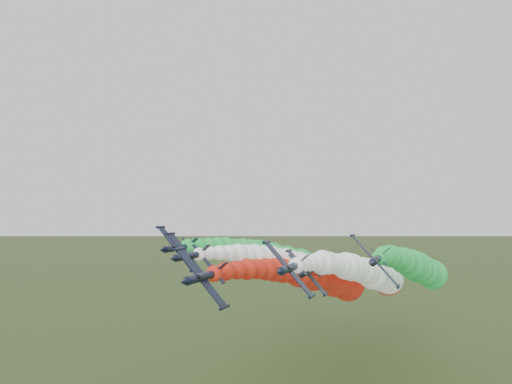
{
  "coord_description": "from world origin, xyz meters",
  "views": [
    {
      "loc": [
        32.18,
        -79.37,
        43.95
      ],
      "look_at": [
        3.95,
        1.69,
        47.77
      ],
      "focal_mm": 35.0,
      "sensor_mm": 36.0,
      "label": 1
    }
  ],
  "objects_px": {
    "jet_outer_right": "(418,268)",
    "jet_trail": "(371,275)",
    "jet_inner_left": "(299,265)",
    "jet_outer_left": "(286,259)",
    "jet_lead": "(323,279)",
    "jet_inner_right": "(369,273)"
  },
  "relations": [
    {
      "from": "jet_outer_right",
      "to": "jet_trail",
      "type": "relative_size",
      "value": 0.99
    },
    {
      "from": "jet_inner_left",
      "to": "jet_outer_left",
      "type": "bearing_deg",
      "value": 140.28
    },
    {
      "from": "jet_lead",
      "to": "jet_trail",
      "type": "distance_m",
      "value": 28.52
    },
    {
      "from": "jet_lead",
      "to": "jet_inner_right",
      "type": "distance_m",
      "value": 12.98
    },
    {
      "from": "jet_lead",
      "to": "jet_inner_left",
      "type": "relative_size",
      "value": 1.0
    },
    {
      "from": "jet_outer_right",
      "to": "jet_trail",
      "type": "height_order",
      "value": "jet_outer_right"
    },
    {
      "from": "jet_outer_left",
      "to": "jet_trail",
      "type": "height_order",
      "value": "jet_outer_left"
    },
    {
      "from": "jet_inner_left",
      "to": "jet_outer_right",
      "type": "relative_size",
      "value": 1.0
    },
    {
      "from": "jet_outer_left",
      "to": "jet_lead",
      "type": "bearing_deg",
      "value": -48.74
    },
    {
      "from": "jet_lead",
      "to": "jet_trail",
      "type": "relative_size",
      "value": 1.0
    },
    {
      "from": "jet_outer_left",
      "to": "jet_inner_right",
      "type": "bearing_deg",
      "value": -19.61
    },
    {
      "from": "jet_trail",
      "to": "jet_inner_left",
      "type": "bearing_deg",
      "value": -141.44
    },
    {
      "from": "jet_lead",
      "to": "jet_outer_left",
      "type": "xyz_separation_m",
      "value": [
        -14.53,
        16.56,
        3.09
      ]
    },
    {
      "from": "jet_lead",
      "to": "jet_inner_right",
      "type": "bearing_deg",
      "value": 36.38
    },
    {
      "from": "jet_inner_left",
      "to": "jet_outer_right",
      "type": "xyz_separation_m",
      "value": [
        31.93,
        3.3,
        0.08
      ]
    },
    {
      "from": "jet_inner_left",
      "to": "jet_inner_right",
      "type": "height_order",
      "value": "jet_inner_left"
    },
    {
      "from": "jet_trail",
      "to": "jet_outer_left",
      "type": "bearing_deg",
      "value": -155.8
    },
    {
      "from": "jet_inner_left",
      "to": "jet_inner_right",
      "type": "distance_m",
      "value": 20.54
    },
    {
      "from": "jet_inner_right",
      "to": "jet_outer_left",
      "type": "bearing_deg",
      "value": 160.39
    },
    {
      "from": "jet_inner_left",
      "to": "jet_trail",
      "type": "xyz_separation_m",
      "value": [
        18.37,
        14.64,
        -3.72
      ]
    },
    {
      "from": "jet_lead",
      "to": "jet_inner_right",
      "type": "height_order",
      "value": "jet_inner_right"
    },
    {
      "from": "jet_inner_left",
      "to": "jet_outer_left",
      "type": "relative_size",
      "value": 1.0
    }
  ]
}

